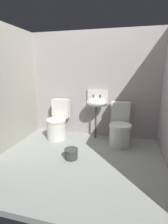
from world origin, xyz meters
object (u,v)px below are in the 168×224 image
object	(u,v)px
toilet_right	(120,128)
sink	(96,102)
bucket	(71,153)
toilet_left	(58,123)

from	to	relation	value
toilet_right	sink	distance (m)	0.68
toilet_right	bucket	size ratio (longest dim) A/B	3.47
toilet_left	bucket	world-z (taller)	toilet_left
toilet_right	bucket	bearing A→B (deg)	41.75
toilet_left	toilet_right	world-z (taller)	same
toilet_right	sink	world-z (taller)	sink
toilet_right	sink	size ratio (longest dim) A/B	0.79
bucket	toilet_right	bearing A→B (deg)	46.35
sink	bucket	size ratio (longest dim) A/B	4.41
toilet_left	sink	size ratio (longest dim) A/B	0.79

